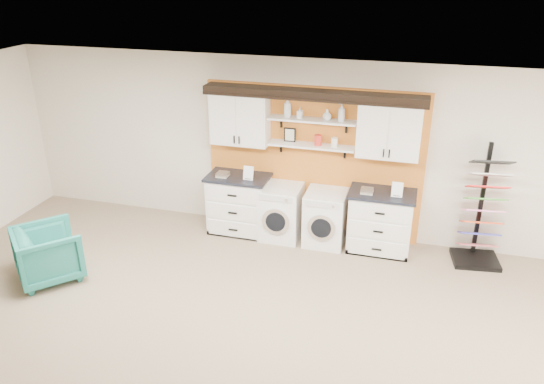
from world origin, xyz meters
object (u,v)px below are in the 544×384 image
(base_cabinet_right, at_px, (380,221))
(sample_rack, at_px, (480,227))
(base_cabinet_left, at_px, (239,204))
(washer, at_px, (281,212))
(armchair, at_px, (48,253))
(dryer, at_px, (325,217))

(base_cabinet_right, bearing_deg, sample_rack, 1.51)
(base_cabinet_left, bearing_deg, washer, -0.27)
(washer, relative_size, armchair, 1.04)
(sample_rack, bearing_deg, base_cabinet_left, 173.11)
(armchair, bearing_deg, washer, -101.31)
(sample_rack, bearing_deg, base_cabinet_right, 174.04)
(armchair, bearing_deg, dryer, -107.23)
(base_cabinet_left, xyz_separation_m, sample_rack, (3.68, 0.04, 0.07))
(washer, height_order, armchair, washer)
(sample_rack, height_order, armchair, sample_rack)
(base_cabinet_left, bearing_deg, sample_rack, 0.58)
(dryer, distance_m, armchair, 4.06)
(armchair, bearing_deg, base_cabinet_right, -112.22)
(base_cabinet_right, bearing_deg, armchair, -154.84)
(base_cabinet_left, xyz_separation_m, armchair, (-2.09, -2.04, -0.10))
(dryer, bearing_deg, washer, -180.00)
(base_cabinet_left, height_order, armchair, base_cabinet_left)
(base_cabinet_left, height_order, dryer, base_cabinet_left)
(base_cabinet_right, height_order, armchair, base_cabinet_right)
(base_cabinet_left, distance_m, armchair, 2.93)
(dryer, bearing_deg, armchair, -149.85)
(base_cabinet_left, relative_size, sample_rack, 0.55)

